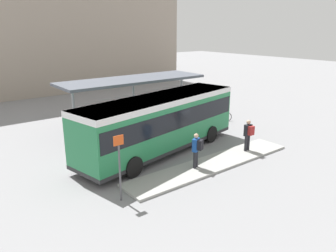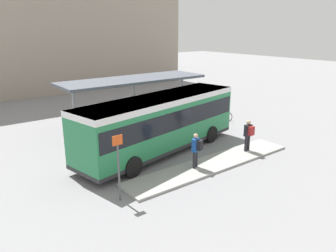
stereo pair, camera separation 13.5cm
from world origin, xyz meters
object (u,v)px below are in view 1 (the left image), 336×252
Objects in this scene: pedestrian_companion at (248,133)px; bicycle_black at (215,113)px; pedestrian_waiting at (197,148)px; platform_sign at (120,165)px; bicycle_white at (209,112)px; potted_planter_near_shelter at (143,128)px; city_bus at (161,120)px; bicycle_blue at (223,115)px; bicycle_green at (201,110)px.

bicycle_black is (3.96, 6.39, -0.79)m from pedestrian_companion.
platform_sign reaches higher than pedestrian_waiting.
potted_planter_near_shelter is at bearing 109.55° from bicycle_white.
city_bus is 4.95m from pedestrian_companion.
pedestrian_waiting is at bearing 91.79° from pedestrian_companion.
pedestrian_waiting reaches higher than bicycle_black.
bicycle_black is at bearing 11.78° from city_bus.
bicycle_black reaches higher than bicycle_white.
bicycle_blue is 0.74m from bicycle_black.
bicycle_black is 1.10× the size of bicycle_green.
bicycle_white is at bearing -71.21° from pedestrian_waiting.
pedestrian_companion is at bearing 158.04° from bicycle_white.
pedestrian_waiting is 1.13× the size of bicycle_blue.
bicycle_green is 14.70m from platform_sign.
platform_sign is (-4.57, -3.39, -0.31)m from city_bus.
pedestrian_waiting is 4.52m from platform_sign.
potted_planter_near_shelter is (-3.38, 5.55, -0.41)m from pedestrian_companion.
bicycle_green is 7.62m from potted_planter_near_shelter.
bicycle_white and bicycle_green have the same top height.
platform_sign reaches higher than pedestrian_companion.
pedestrian_companion reaches higher than bicycle_green.
potted_planter_near_shelter reaches higher than bicycle_blue.
bicycle_green is (7.72, 7.76, -0.80)m from pedestrian_waiting.
platform_sign is (-12.37, -7.37, 1.23)m from bicycle_white.
bicycle_blue is at bearing -77.84° from pedestrian_waiting.
potted_planter_near_shelter is (0.38, 2.42, -1.13)m from city_bus.
bicycle_blue is (7.88, 2.54, -1.52)m from city_bus.
bicycle_black is at bearing -28.94° from pedestrian_companion.
pedestrian_companion is at bearing -50.87° from city_bus.
bicycle_green is at bearing 20.78° from bicycle_white.
pedestrian_companion is 8.34m from platform_sign.
pedestrian_companion is 0.64× the size of platform_sign.
potted_planter_near_shelter is at bearing 69.87° from city_bus.
pedestrian_companion is 7.56m from bicycle_black.
platform_sign is at bearing 71.27° from pedestrian_waiting.
platform_sign is at bearing 128.46° from bicycle_white.
bicycle_green is at bearing -23.51° from pedestrian_companion.
pedestrian_companion is 8.22m from bicycle_white.
bicycle_blue is at bearing -161.04° from bicycle_black.
bicycle_black is 1.44m from bicycle_green.
platform_sign reaches higher than bicycle_black.
pedestrian_companion is (3.84, -0.07, 0.01)m from pedestrian_waiting.
potted_planter_near_shelter is (-7.42, -1.56, 0.41)m from bicycle_white.
bicycle_blue is 1.45m from bicycle_white.
pedestrian_waiting is 0.63× the size of platform_sign.
bicycle_black is at bearing -73.96° from pedestrian_waiting.
bicycle_green is (-0.08, 1.44, -0.03)m from bicycle_black.
bicycle_white is 1.06× the size of potted_planter_near_shelter.
bicycle_black reaches higher than bicycle_blue.
potted_planter_near_shelter reaches higher than bicycle_white.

